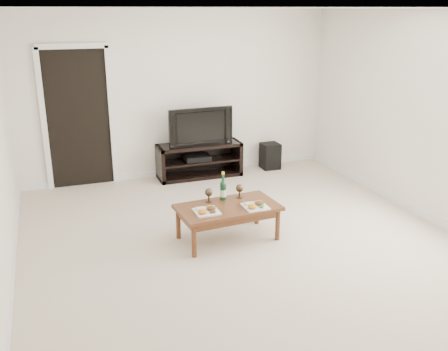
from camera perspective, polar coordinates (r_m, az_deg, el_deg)
floor at (r=5.87m, az=2.21°, el=-7.70°), size 5.50×5.50×0.00m
back_wall at (r=8.00m, az=-5.26°, el=9.16°), size 5.00×0.04×2.60m
ceiling at (r=5.27m, az=2.58°, el=18.81°), size 5.00×5.50×0.04m
doorway at (r=7.77m, az=-16.29°, el=6.16°), size 0.90×0.02×2.05m
media_console at (r=8.04m, az=-2.83°, el=1.76°), size 1.35×0.45×0.55m
television at (r=7.90m, az=-2.89°, el=5.75°), size 1.04×0.17×0.60m
av_receiver at (r=8.01m, az=-3.07°, el=2.06°), size 0.42×0.32×0.08m
subwoofer at (r=8.51m, az=5.29°, el=2.25°), size 0.29×0.29×0.44m
coffee_table at (r=5.87m, az=0.44°, el=-5.39°), size 1.21×0.72×0.42m
plate_left at (r=5.60m, az=-2.00°, el=-3.92°), size 0.27×0.27×0.07m
plate_right at (r=5.75m, az=3.60°, el=-3.34°), size 0.27×0.27×0.07m
wine_bottle at (r=5.92m, az=-0.10°, el=-1.20°), size 0.07×0.07×0.35m
goblet_left at (r=5.88m, az=-1.76°, el=-2.26°), size 0.09×0.09×0.17m
goblet_right at (r=6.02m, az=1.78°, el=-1.78°), size 0.09×0.09×0.17m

